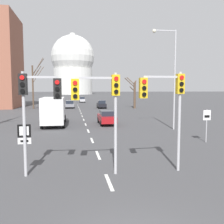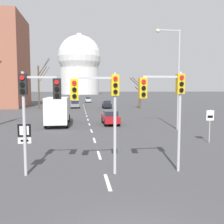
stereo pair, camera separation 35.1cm
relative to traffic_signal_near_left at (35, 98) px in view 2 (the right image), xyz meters
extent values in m
cube|color=silver|center=(3.17, -1.36, -3.65)|extent=(0.16, 2.00, 0.01)
cube|color=silver|center=(3.17, 3.14, -3.65)|extent=(0.16, 2.00, 0.01)
cube|color=silver|center=(3.17, 7.64, -3.65)|extent=(0.16, 2.00, 0.01)
cube|color=silver|center=(3.17, 12.14, -3.65)|extent=(0.16, 2.00, 0.01)
cube|color=silver|center=(3.17, 16.64, -3.65)|extent=(0.16, 2.00, 0.01)
cube|color=silver|center=(3.17, 21.14, -3.65)|extent=(0.16, 2.00, 0.01)
cube|color=silver|center=(3.17, 25.64, -3.65)|extent=(0.16, 2.00, 0.01)
cube|color=silver|center=(3.17, 30.14, -3.65)|extent=(0.16, 2.00, 0.01)
cube|color=silver|center=(3.17, 34.64, -3.65)|extent=(0.16, 2.00, 0.01)
cube|color=silver|center=(3.17, 39.14, -3.65)|extent=(0.16, 2.00, 0.01)
cube|color=silver|center=(3.17, 43.64, -3.65)|extent=(0.16, 2.00, 0.01)
cube|color=silver|center=(3.17, 48.14, -3.65)|extent=(0.16, 2.00, 0.01)
cube|color=silver|center=(3.17, 52.64, -3.65)|extent=(0.16, 2.00, 0.01)
cylinder|color=#B2B2B7|center=(-0.53, 0.01, -1.24)|extent=(0.14, 0.14, 4.83)
cube|color=black|center=(-0.53, 0.01, 0.60)|extent=(0.36, 0.28, 0.96)
cylinder|color=red|center=(-0.53, -0.16, 0.89)|extent=(0.20, 0.06, 0.20)
cylinder|color=black|center=(-0.53, -0.16, 0.60)|extent=(0.20, 0.06, 0.20)
cylinder|color=black|center=(-0.53, -0.16, 0.30)|extent=(0.20, 0.06, 0.20)
cube|color=#B2B2B7|center=(0.23, 0.01, 0.93)|extent=(1.52, 0.10, 0.10)
cube|color=black|center=(0.98, 0.01, 0.40)|extent=(0.36, 0.28, 0.96)
cylinder|color=red|center=(0.98, -0.16, 0.69)|extent=(0.20, 0.06, 0.20)
cylinder|color=black|center=(0.98, -0.16, 0.40)|extent=(0.20, 0.06, 0.20)
cylinder|color=black|center=(0.98, -0.16, 0.10)|extent=(0.20, 0.06, 0.20)
cylinder|color=#B2B2B7|center=(6.81, -0.36, -1.22)|extent=(0.14, 0.14, 4.87)
cube|color=gold|center=(6.81, -0.36, 0.64)|extent=(0.36, 0.28, 0.96)
cylinder|color=red|center=(6.81, -0.53, 0.93)|extent=(0.20, 0.06, 0.20)
cylinder|color=black|center=(6.81, -0.53, 0.64)|extent=(0.20, 0.06, 0.20)
cylinder|color=black|center=(6.81, -0.53, 0.34)|extent=(0.20, 0.06, 0.20)
cube|color=#B2B2B7|center=(5.88, -0.36, 0.97)|extent=(1.84, 0.10, 0.10)
cube|color=gold|center=(4.96, -0.36, 0.44)|extent=(0.36, 0.28, 0.96)
cylinder|color=red|center=(4.96, -0.53, 0.73)|extent=(0.20, 0.06, 0.20)
cylinder|color=black|center=(4.96, -0.53, 0.44)|extent=(0.20, 0.06, 0.20)
cylinder|color=black|center=(4.96, -0.53, 0.14)|extent=(0.20, 0.06, 0.20)
cylinder|color=#B2B2B7|center=(3.64, -0.33, -1.25)|extent=(0.14, 0.14, 4.80)
cube|color=yellow|center=(3.64, -0.33, 0.57)|extent=(0.36, 0.28, 0.96)
cylinder|color=red|center=(3.64, -0.50, 0.86)|extent=(0.20, 0.06, 0.20)
cylinder|color=black|center=(3.64, -0.50, 0.57)|extent=(0.20, 0.06, 0.20)
cylinder|color=black|center=(3.64, -0.50, 0.27)|extent=(0.20, 0.06, 0.20)
cube|color=#B2B2B7|center=(2.71, -0.33, 0.90)|extent=(1.86, 0.10, 0.10)
cube|color=yellow|center=(1.78, -0.33, 0.37)|extent=(0.36, 0.28, 0.96)
cylinder|color=red|center=(1.78, -0.50, 0.66)|extent=(0.20, 0.06, 0.20)
cylinder|color=black|center=(1.78, -0.50, 0.37)|extent=(0.20, 0.06, 0.20)
cylinder|color=black|center=(1.78, -0.50, 0.07)|extent=(0.20, 0.06, 0.20)
cylinder|color=#B2B2B7|center=(-0.57, 0.16, -2.42)|extent=(0.07, 0.07, 2.46)
cube|color=black|center=(-0.57, 0.14, -1.54)|extent=(0.60, 0.03, 0.60)
cube|color=white|center=(-0.57, 0.13, -1.54)|extent=(0.42, 0.01, 0.42)
cube|color=white|center=(-0.57, 0.14, -2.02)|extent=(0.60, 0.03, 0.28)
cube|color=black|center=(-0.57, 0.13, -2.02)|extent=(0.36, 0.01, 0.10)
cylinder|color=#B2B2B7|center=(11.71, 5.57, -2.40)|extent=(0.07, 0.07, 2.51)
cube|color=white|center=(11.71, 5.55, -1.57)|extent=(0.60, 0.03, 0.76)
cube|color=black|center=(11.71, 5.53, -1.67)|extent=(0.42, 0.01, 0.19)
cylinder|color=#B2B2B7|center=(11.76, 11.80, 1.24)|extent=(0.16, 0.16, 9.79)
cube|color=#B2B2B7|center=(10.66, 11.80, 6.04)|extent=(2.19, 0.10, 0.10)
sphere|color=#F2EAC6|center=(9.56, 11.80, 5.96)|extent=(0.36, 0.36, 0.36)
cube|color=#B7B7BC|center=(4.89, 65.24, -2.95)|extent=(1.62, 3.87, 0.72)
cube|color=#1E232D|center=(4.89, 65.05, -2.26)|extent=(1.37, 1.86, 0.66)
cylinder|color=black|center=(4.13, 66.44, -3.31)|extent=(0.18, 0.69, 0.69)
cylinder|color=black|center=(5.65, 66.44, -3.31)|extent=(0.18, 0.69, 0.69)
cylinder|color=black|center=(4.13, 64.04, -3.31)|extent=(0.18, 0.69, 0.69)
cylinder|color=black|center=(5.65, 64.04, -3.31)|extent=(0.18, 0.69, 0.69)
cube|color=maroon|center=(5.57, 16.41, -2.96)|extent=(1.69, 4.49, 0.71)
cube|color=#1E232D|center=(5.57, 16.18, -2.33)|extent=(1.44, 2.16, 0.55)
cylinder|color=black|center=(4.77, 17.80, -3.31)|extent=(0.18, 0.68, 0.68)
cylinder|color=black|center=(6.36, 17.80, -3.31)|extent=(0.18, 0.68, 0.68)
cylinder|color=black|center=(4.77, 15.02, -3.31)|extent=(0.18, 0.68, 0.68)
cylinder|color=black|center=(6.36, 15.02, -3.31)|extent=(0.18, 0.68, 0.68)
cube|color=slate|center=(1.25, 42.29, -3.02)|extent=(1.81, 4.02, 0.62)
cube|color=#1E232D|center=(1.25, 42.09, -2.35)|extent=(1.54, 1.93, 0.71)
cylinder|color=black|center=(0.40, 43.54, -3.32)|extent=(0.18, 0.66, 0.66)
cylinder|color=black|center=(2.11, 43.54, -3.32)|extent=(0.18, 0.66, 0.66)
cylinder|color=black|center=(0.40, 41.05, -3.32)|extent=(0.18, 0.66, 0.66)
cylinder|color=black|center=(2.11, 41.05, -3.32)|extent=(0.18, 0.66, 0.66)
cube|color=black|center=(7.92, 40.87, -2.97)|extent=(1.68, 4.14, 0.70)
cube|color=#1E232D|center=(7.92, 40.67, -2.29)|extent=(1.43, 1.99, 0.65)
cylinder|color=black|center=(7.13, 42.16, -3.32)|extent=(0.18, 0.67, 0.67)
cylinder|color=black|center=(8.71, 42.16, -3.32)|extent=(0.18, 0.67, 0.67)
cylinder|color=black|center=(7.13, 39.59, -3.32)|extent=(0.18, 0.67, 0.67)
cylinder|color=black|center=(8.71, 39.59, -3.32)|extent=(0.18, 0.67, 0.67)
cube|color=#333842|center=(-0.34, 19.36, -2.16)|extent=(2.20, 2.00, 2.10)
cube|color=white|center=(-0.34, 15.76, -1.86)|extent=(2.30, 5.20, 2.70)
cylinder|color=black|center=(-1.44, 19.36, -3.21)|extent=(0.24, 0.88, 0.88)
cylinder|color=black|center=(0.76, 19.36, -3.21)|extent=(0.24, 0.88, 0.88)
cylinder|color=black|center=(-1.44, 14.33, -3.21)|extent=(0.24, 0.88, 0.88)
cylinder|color=black|center=(0.76, 14.33, -3.21)|extent=(0.24, 0.88, 0.88)
cylinder|color=brown|center=(-6.17, 41.56, 0.77)|extent=(0.31, 0.31, 8.85)
cylinder|color=brown|center=(-5.21, 40.93, 3.73)|extent=(1.92, 1.45, 2.59)
cylinder|color=brown|center=(-5.67, 42.43, 3.50)|extent=(0.95, 1.87, 1.99)
cylinder|color=brown|center=(-5.09, 42.32, 3.42)|extent=(2.16, 1.69, 3.49)
cylinder|color=brown|center=(-5.15, 42.27, 5.08)|extent=(2.07, 1.56, 3.91)
cylinder|color=brown|center=(-4.76, 40.33, 5.00)|extent=(2.53, 2.80, 2.76)
cylinder|color=brown|center=(14.76, 39.26, -0.93)|extent=(0.48, 0.48, 5.44)
cylinder|color=brown|center=(15.10, 39.94, 1.39)|extent=(0.77, 1.52, 1.88)
cylinder|color=brown|center=(13.67, 39.13, 1.73)|extent=(2.31, 0.46, 2.05)
cylinder|color=brown|center=(14.14, 38.95, 0.44)|extent=(1.33, 0.88, 1.11)
cylinder|color=brown|center=(14.99, 39.99, 0.84)|extent=(0.60, 1.62, 2.63)
cylinder|color=brown|center=(14.00, 39.68, 2.10)|extent=(1.62, 1.08, 1.71)
cylinder|color=silver|center=(3.17, 189.57, 6.45)|extent=(30.29, 30.29, 20.20)
sphere|color=silver|center=(3.17, 189.57, 25.80)|extent=(33.66, 33.66, 33.66)
cylinder|color=silver|center=(3.17, 189.57, 40.95)|extent=(4.04, 4.04, 5.89)
camera|label=1|loc=(1.61, -11.77, 0.38)|focal=40.00mm
camera|label=2|loc=(1.96, -11.82, 0.38)|focal=40.00mm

